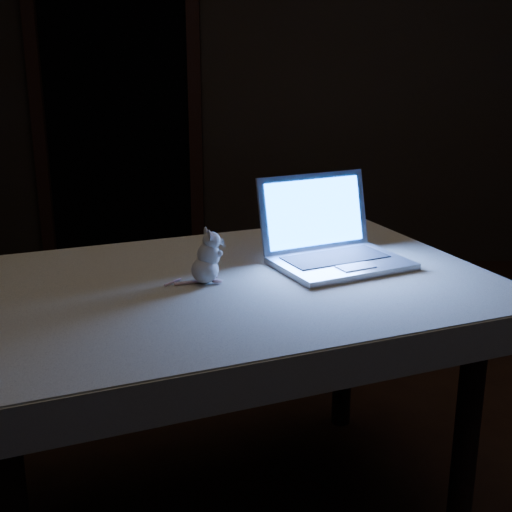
# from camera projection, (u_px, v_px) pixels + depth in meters

# --- Properties ---
(floor) EXTENTS (5.00, 5.00, 0.00)m
(floor) POSITION_uv_depth(u_px,v_px,m) (312.00, 497.00, 2.10)
(floor) COLOR black
(floor) RESTS_ON ground
(back_wall) EXTENTS (4.50, 0.04, 2.60)m
(back_wall) POSITION_uv_depth(u_px,v_px,m) (295.00, 53.00, 4.12)
(back_wall) COLOR black
(back_wall) RESTS_ON ground
(doorway) EXTENTS (1.06, 0.36, 2.13)m
(doorway) POSITION_uv_depth(u_px,v_px,m) (116.00, 93.00, 4.21)
(doorway) COLOR black
(doorway) RESTS_ON back_wall
(table) EXTENTS (1.58, 1.33, 0.72)m
(table) POSITION_uv_depth(u_px,v_px,m) (223.00, 406.00, 1.92)
(table) COLOR black
(table) RESTS_ON floor
(tablecloth) EXTENTS (1.69, 1.40, 0.10)m
(tablecloth) POSITION_uv_depth(u_px,v_px,m) (219.00, 293.00, 1.87)
(tablecloth) COLOR beige
(tablecloth) RESTS_ON table
(laptop) EXTENTS (0.47, 0.45, 0.24)m
(laptop) POSITION_uv_depth(u_px,v_px,m) (343.00, 225.00, 1.90)
(laptop) COLOR #A5A4A9
(laptop) RESTS_ON tablecloth
(plush_mouse) EXTENTS (0.12, 0.12, 0.14)m
(plush_mouse) POSITION_uv_depth(u_px,v_px,m) (205.00, 256.00, 1.79)
(plush_mouse) COLOR silver
(plush_mouse) RESTS_ON tablecloth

